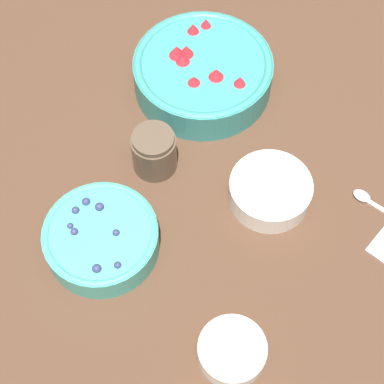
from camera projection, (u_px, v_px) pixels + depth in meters
name	position (u px, v px, depth m)	size (l,w,h in m)	color
ground_plane	(238.00, 232.00, 1.09)	(4.00, 4.00, 0.00)	#4C3323
bowl_strawberries	(203.00, 71.00, 1.21)	(0.26, 0.26, 0.09)	teal
bowl_blueberries	(101.00, 238.00, 1.04)	(0.19, 0.19, 0.06)	#47AD9E
bowl_bananas	(270.00, 190.00, 1.09)	(0.14, 0.14, 0.05)	white
bowl_cream	(232.00, 350.00, 0.96)	(0.10, 0.10, 0.05)	white
jar_chocolate	(154.00, 152.00, 1.12)	(0.08, 0.08, 0.09)	brown
spoon	(375.00, 204.00, 1.11)	(0.14, 0.02, 0.01)	silver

